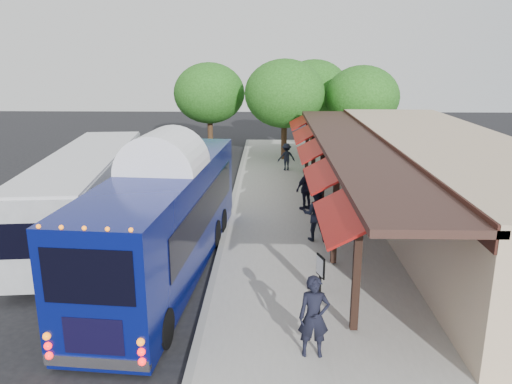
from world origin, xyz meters
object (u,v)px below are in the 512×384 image
(ped_a, at_px, (314,317))
(ped_d, at_px, (286,157))
(ped_b, at_px, (316,214))
(coach_bus, at_px, (166,213))
(city_bus, at_px, (87,191))
(sign_board, at_px, (320,268))
(ped_c, at_px, (306,189))

(ped_a, xyz_separation_m, ped_d, (0.01, 18.43, -0.16))
(ped_d, bearing_deg, ped_b, 80.68)
(coach_bus, bearing_deg, city_bus, 142.68)
(coach_bus, xyz_separation_m, city_bus, (-3.66, 3.30, -0.22))
(city_bus, height_order, sign_board, city_bus)
(ped_a, relative_size, ped_b, 0.96)
(ped_a, distance_m, ped_c, 10.86)
(city_bus, relative_size, ped_c, 6.20)
(ped_a, bearing_deg, coach_bus, 130.63)
(city_bus, bearing_deg, coach_bus, -48.22)
(ped_a, xyz_separation_m, ped_b, (0.69, 7.19, 0.04))
(coach_bus, bearing_deg, ped_d, 77.75)
(ped_a, relative_size, ped_c, 1.00)
(city_bus, relative_size, ped_a, 6.18)
(city_bus, xyz_separation_m, ped_b, (8.51, -0.84, -0.57))
(ped_b, bearing_deg, ped_a, 92.62)
(ped_b, bearing_deg, ped_d, -78.46)
(coach_bus, bearing_deg, ped_a, -43.98)
(coach_bus, distance_m, ped_d, 14.35)
(ped_b, bearing_deg, coach_bus, 34.96)
(city_bus, xyz_separation_m, ped_d, (7.83, 10.40, -0.77))
(ped_b, height_order, ped_c, ped_b)
(city_bus, xyz_separation_m, sign_board, (8.27, -5.03, -0.79))
(coach_bus, distance_m, city_bus, 4.93)
(ped_a, xyz_separation_m, ped_c, (0.61, 10.84, -0.00))
(ped_d, bearing_deg, ped_c, 81.77)
(ped_b, bearing_deg, sign_board, 94.78)
(ped_c, height_order, ped_d, ped_c)
(ped_c, bearing_deg, ped_b, 52.61)
(ped_b, height_order, sign_board, ped_b)
(ped_a, distance_m, ped_d, 18.43)
(city_bus, distance_m, ped_c, 8.91)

